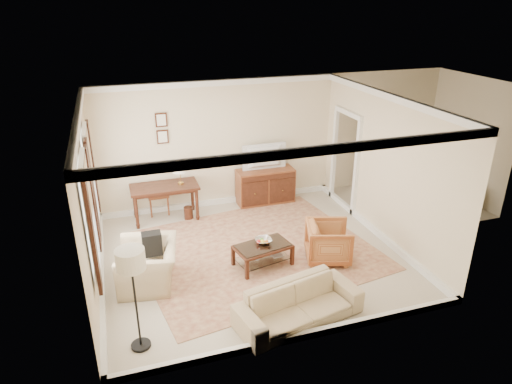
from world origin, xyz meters
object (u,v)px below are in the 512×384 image
sideboard (265,186)px  sofa (299,299)px  coffee_table (263,250)px  club_armchair (148,259)px  writing_desk (165,190)px  tv (266,149)px  striped_armchair (329,240)px

sideboard → sofa: size_ratio=0.69×
coffee_table → club_armchair: club_armchair is taller
writing_desk → club_armchair: 2.48m
sideboard → tv: size_ratio=1.35×
sideboard → coffee_table: (-0.96, -2.63, -0.09)m
club_armchair → sideboard: bearing=140.7°
writing_desk → sofa: writing_desk is taller
club_armchair → sofa: bearing=60.5°
writing_desk → coffee_table: 2.86m
striped_armchair → sofa: (-1.20, -1.44, -0.02)m
tv → striped_armchair: size_ratio=1.23×
tv → striped_armchair: tv is taller
writing_desk → sideboard: 2.38m
coffee_table → striped_armchair: size_ratio=1.36×
coffee_table → sofa: size_ratio=0.57×
sideboard → striped_armchair: (0.26, -2.81, -0.01)m
writing_desk → striped_armchair: size_ratio=1.79×
coffee_table → striped_armchair: (1.22, -0.18, 0.08)m
tv → coffee_table: tv is taller
coffee_table → sofa: bearing=-89.3°
coffee_table → club_armchair: size_ratio=0.99×
club_armchair → sofa: club_armchair is taller
striped_armchair → sideboard: bearing=23.4°
sideboard → striped_armchair: bearing=-84.7°
club_armchair → sofa: size_ratio=0.57×
coffee_table → writing_desk: bearing=119.8°
tv → sofa: size_ratio=0.51×
tv → striped_armchair: (0.26, -2.79, -0.92)m
sideboard → sofa: sideboard is taller
sideboard → club_armchair: (-2.98, -2.57, 0.07)m
tv → writing_desk: bearing=3.7°
writing_desk → club_armchair: (-0.61, -2.40, -0.19)m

